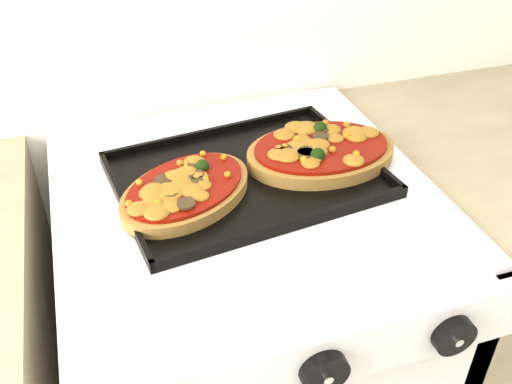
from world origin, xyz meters
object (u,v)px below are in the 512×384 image
object	(u,v)px
stove	(247,366)
baking_tray	(246,174)
pizza_right	(321,150)
pizza_left	(186,189)

from	to	relation	value
stove	baking_tray	distance (m)	0.47
baking_tray	pizza_right	bearing A→B (deg)	-4.17
baking_tray	pizza_right	world-z (taller)	pizza_right
baking_tray	stove	bearing A→B (deg)	-125.41
stove	pizza_left	bearing A→B (deg)	-170.69
baking_tray	pizza_right	distance (m)	0.13
stove	pizza_right	distance (m)	0.50
pizza_left	pizza_right	bearing A→B (deg)	8.90
baking_tray	pizza_right	size ratio (longest dim) A/B	1.62
stove	baking_tray	world-z (taller)	baking_tray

